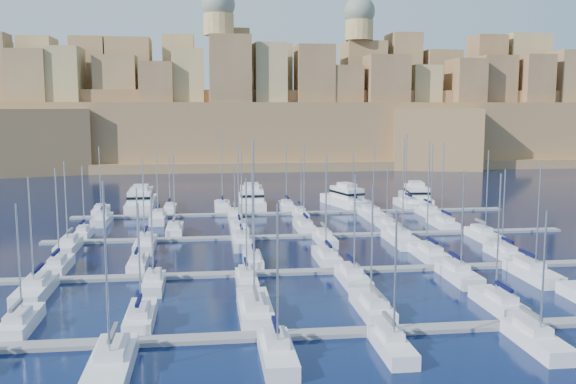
{
  "coord_description": "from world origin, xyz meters",
  "views": [
    {
      "loc": [
        -16.53,
        -89.75,
        20.99
      ],
      "look_at": [
        -4.41,
        6.0,
        7.93
      ],
      "focal_mm": 40.0,
      "sensor_mm": 36.0,
      "label": 1
    }
  ],
  "objects": [
    {
      "name": "sailboat_29",
      "position": [
        23.96,
        15.6,
        0.75
      ],
      "size": [
        2.83,
        9.43,
        14.87
      ],
      "color": "white",
      "rests_on": "ground"
    },
    {
      "name": "motor_yacht_d",
      "position": [
        27.56,
        41.21,
        1.73
      ],
      "size": [
        7.0,
        16.55,
        5.25
      ],
      "color": "white",
      "rests_on": "ground"
    },
    {
      "name": "sailboat_42",
      "position": [
        -35.39,
        26.58,
        0.74
      ],
      "size": [
        2.72,
        9.07,
        14.15
      ],
      "color": "white",
      "rests_on": "ground"
    },
    {
      "name": "sailboat_3",
      "position": [
        -0.15,
        -28.47,
        0.74
      ],
      "size": [
        2.79,
        9.29,
        13.41
      ],
      "color": "white",
      "rests_on": "ground"
    },
    {
      "name": "sailboat_31",
      "position": [
        -25.79,
        4.47,
        0.74
      ],
      "size": [
        2.79,
        9.29,
        13.91
      ],
      "color": "white",
      "rests_on": "ground"
    },
    {
      "name": "sailboat_21",
      "position": [
        0.36,
        -17.47,
        0.74
      ],
      "size": [
        2.75,
        9.16,
        13.4
      ],
      "color": "white",
      "rests_on": "ground"
    },
    {
      "name": "sailboat_10",
      "position": [
        11.71,
        -39.28,
        0.73
      ],
      "size": [
        2.63,
        8.78,
        12.53
      ],
      "color": "white",
      "rests_on": "ground"
    },
    {
      "name": "fortified_city",
      "position": [
        -0.19,
        155.26,
        14.74
      ],
      "size": [
        460.0,
        108.95,
        59.52
      ],
      "color": "brown",
      "rests_on": "ground"
    },
    {
      "name": "sailboat_14",
      "position": [
        -10.75,
        -7.22,
        0.73
      ],
      "size": [
        2.33,
        7.77,
        12.93
      ],
      "color": "white",
      "rests_on": "ground"
    },
    {
      "name": "sailboat_17",
      "position": [
        24.11,
        -7.14,
        0.72
      ],
      "size": [
        2.38,
        7.93,
        12.58
      ],
      "color": "white",
      "rests_on": "ground"
    },
    {
      "name": "sailboat_46",
      "position": [
        14.04,
        25.85,
        0.77
      ],
      "size": [
        3.17,
        10.55,
        15.07
      ],
      "color": "white",
      "rests_on": "ground"
    },
    {
      "name": "pontoon_mid_near",
      "position": [
        0.0,
        -12.0,
        0.2
      ],
      "size": [
        84.0,
        2.0,
        0.4
      ],
      "primitive_type": "cube",
      "color": "slate",
      "rests_on": "ground"
    },
    {
      "name": "sailboat_25",
      "position": [
        -22.02,
        15.19,
        0.73
      ],
      "size": [
        2.58,
        8.61,
        13.35
      ],
      "color": "white",
      "rests_on": "ground"
    },
    {
      "name": "sailboat_38",
      "position": [
        -13.65,
        38.07,
        0.78
      ],
      "size": [
        3.12,
        10.38,
        17.48
      ],
      "color": "white",
      "rests_on": "ground"
    },
    {
      "name": "sailboat_30",
      "position": [
        -36.72,
        4.7,
        0.74
      ],
      "size": [
        2.65,
        8.83,
        13.41
      ],
      "color": "white",
      "rests_on": "ground"
    },
    {
      "name": "sailboat_4",
      "position": [
        13.16,
        -28.67,
        0.75
      ],
      "size": [
        2.67,
        8.89,
        14.4
      ],
      "color": "white",
      "rests_on": "ground"
    },
    {
      "name": "sailboat_44",
      "position": [
        -11.63,
        27.14,
        0.71
      ],
      "size": [
        2.38,
        7.94,
        10.93
      ],
      "color": "white",
      "rests_on": "ground"
    },
    {
      "name": "sailboat_15",
      "position": [
        -0.75,
        -6.58,
        0.75
      ],
      "size": [
        2.72,
        9.06,
        14.86
      ],
      "color": "white",
      "rests_on": "ground"
    },
    {
      "name": "sailboat_13",
      "position": [
        -25.59,
        -7.23,
        0.7
      ],
      "size": [
        2.32,
        7.74,
        10.82
      ],
      "color": "white",
      "rests_on": "ground"
    },
    {
      "name": "sailboat_32",
      "position": [
        -11.56,
        4.58,
        0.75
      ],
      "size": [
        2.72,
        9.08,
        14.51
      ],
      "color": "white",
      "rests_on": "ground"
    },
    {
      "name": "sailboat_2",
      "position": [
        -12.04,
        -27.79,
        0.79
      ],
      "size": [
        3.2,
        10.68,
        18.04
      ],
      "color": "white",
      "rests_on": "ground"
    },
    {
      "name": "pontoon_far",
      "position": [
        0.0,
        32.0,
        0.2
      ],
      "size": [
        84.0,
        2.0,
        0.4
      ],
      "primitive_type": "cube",
      "color": "slate",
      "rests_on": "ground"
    },
    {
      "name": "sailboat_40",
      "position": [
        13.02,
        37.1,
        0.72
      ],
      "size": [
        2.52,
        8.41,
        12.07
      ],
      "color": "white",
      "rests_on": "ground"
    },
    {
      "name": "motor_yacht_b",
      "position": [
        -7.5,
        42.19,
        1.73
      ],
      "size": [
        6.15,
        18.28,
        5.25
      ],
      "color": "white",
      "rests_on": "ground"
    },
    {
      "name": "sailboat_7",
      "position": [
        -24.3,
        -40.22,
        0.77
      ],
      "size": [
        3.21,
        10.69,
        15.68
      ],
      "color": "white",
      "rests_on": "ground"
    },
    {
      "name": "motor_yacht_c",
      "position": [
        12.18,
        40.61,
        1.73
      ],
      "size": [
        8.37,
        15.44,
        5.25
      ],
      "color": "white",
      "rests_on": "ground"
    },
    {
      "name": "pontoon_mid_far",
      "position": [
        0.0,
        10.0,
        0.2
      ],
      "size": [
        84.0,
        2.0,
        0.4
      ],
      "primitive_type": "cube",
      "color": "slate",
      "rests_on": "ground"
    },
    {
      "name": "sailboat_16",
      "position": [
        13.61,
        -6.16,
        0.77
      ],
      "size": [
        2.98,
        9.93,
        16.5
      ],
      "color": "white",
      "rests_on": "ground"
    },
    {
      "name": "sailboat_8",
      "position": [
        -11.07,
        -39.37,
        0.74
      ],
      "size": [
        2.69,
        8.96,
        13.55
      ],
      "color": "white",
      "rests_on": "ground"
    },
    {
      "name": "sailboat_19",
      "position": [
        -22.87,
        -16.75,
        0.71
      ],
      "size": [
        2.31,
        7.7,
        11.51
      ],
      "color": "white",
      "rests_on": "ground"
    },
    {
      "name": "sailboat_28",
      "position": [
        13.85,
        14.88,
        0.71
      ],
      "size": [
        2.39,
        7.96,
        11.44
      ],
      "color": "white",
      "rests_on": "ground"
    },
    {
      "name": "ground",
      "position": [
        0.0,
        0.0,
        0.0
      ],
      "size": [
        600.0,
        600.0,
        0.0
      ],
      "primitive_type": "plane",
      "color": "#051132",
      "rests_on": "ground"
    },
    {
      "name": "sailboat_1",
      "position": [
        -23.17,
        -28.74,
        0.72
      ],
      "size": [
        2.62,
        8.75,
        12.07
      ],
      "color": "white",
      "rests_on": "ground"
    },
    {
      "name": "sailboat_35",
      "position": [
        26.4,
        4.43,
        0.75
      ],
      "size": [
        2.81,
        9.38,
        14.45
      ],
      "color": "white",
      "rests_on": "ground"
    },
    {
      "name": "sailboat_39",
      "position": [
        -0.71,
        37.35,
        0.74
      ],
      "size": [
        2.68,
        8.93,
        13.69
      ],
      "color": "white",
      "rests_on": "ground"
    },
    {
      "name": "sailboat_34",
      "position": [
        12.73,
        3.62,
        0.78
      ],
      "size": [
        3.31,
        11.02,
        16.59
      ],
      "color": "white",
      "rests_on": "ground"
    },
    {
      "name": "sailboat_37",
      "position": [
        -23.96,
        36.82,
        0.72
      ],
      "size": [
        2.35,
        7.84,
        12.04
      ],
      "color": "white",
      "rests_on": "ground"
    },
    {
      "name": "sailboat_12",
      "position": [
        -35.57,
        -6.96,
        0.73
      ],
      "size": [
        2.49,
        8.29,
        13.44
      ],
      "color": "white",
      "rests_on": "ground"
    },
    {
      "name": "sailboat_27",
      "position": [
        -0.41,
        15.52,
        0.75
      ],
      "size": [
        2.78,
        9.27,
        14.56
      ],
      "color": "white",
      "rests_on": "ground"
    },
    {
      "name": "sailboat_26",
      "position": [
        -11.46,
        15.54,
        0.75
      ],
      "size": [
        2.79,
        9.31,
        14.98
      ],
      "color": "white",
      "rests_on": "ground"
    },
    {
      "name": "sailboat_41",
      "position": [
        24.39,
        37.72,
        0.76
      ],
      "size": [
        2.91,
        9.68,
        15.58
      ],
      "color": "white",
      "rests_on": "ground"
    },
    {
      "name": "sailboat_22",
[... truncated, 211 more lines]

